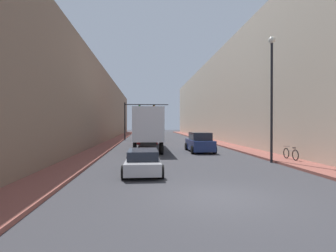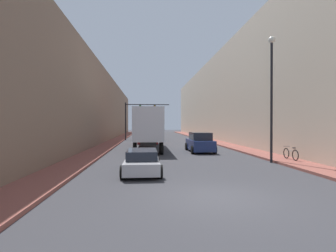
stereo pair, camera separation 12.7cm
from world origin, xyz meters
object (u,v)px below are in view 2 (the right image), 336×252
(traffic_signal_gantry, at_px, (137,114))
(sedan_car, at_px, (142,161))
(parked_bicycle, at_px, (291,154))
(semi_truck, at_px, (148,127))
(suv_car, at_px, (200,143))
(street_lamp, at_px, (272,84))

(traffic_signal_gantry, bearing_deg, sedan_car, -87.26)
(sedan_car, relative_size, parked_bicycle, 2.45)
(semi_truck, distance_m, suv_car, 6.31)
(semi_truck, relative_size, traffic_signal_gantry, 2.04)
(suv_car, xyz_separation_m, street_lamp, (3.33, -6.88, 4.31))
(semi_truck, xyz_separation_m, street_lamp, (8.00, -10.87, 2.90))
(street_lamp, bearing_deg, semi_truck, 126.36)
(semi_truck, xyz_separation_m, parked_bicycle, (9.49, -10.58, -1.71))
(street_lamp, bearing_deg, suv_car, 115.82)
(suv_car, relative_size, traffic_signal_gantry, 0.67)
(semi_truck, height_order, parked_bicycle, semi_truck)
(sedan_car, relative_size, traffic_signal_gantry, 0.65)
(semi_truck, bearing_deg, traffic_signal_gantry, 96.96)
(semi_truck, height_order, suv_car, semi_truck)
(sedan_car, xyz_separation_m, suv_car, (5.03, 9.67, 0.24))
(traffic_signal_gantry, relative_size, street_lamp, 0.84)
(sedan_car, xyz_separation_m, traffic_signal_gantry, (-1.31, 27.32, 3.51))
(suv_car, xyz_separation_m, parked_bicycle, (4.82, -6.58, -0.30))
(suv_car, distance_m, parked_bicycle, 8.16)
(semi_truck, xyz_separation_m, sedan_car, (-0.36, -13.66, -1.66))
(semi_truck, distance_m, street_lamp, 13.81)
(traffic_signal_gantry, distance_m, street_lamp, 26.38)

